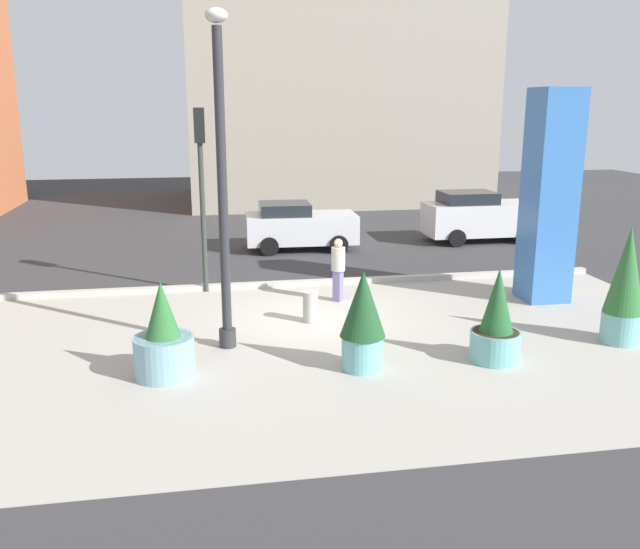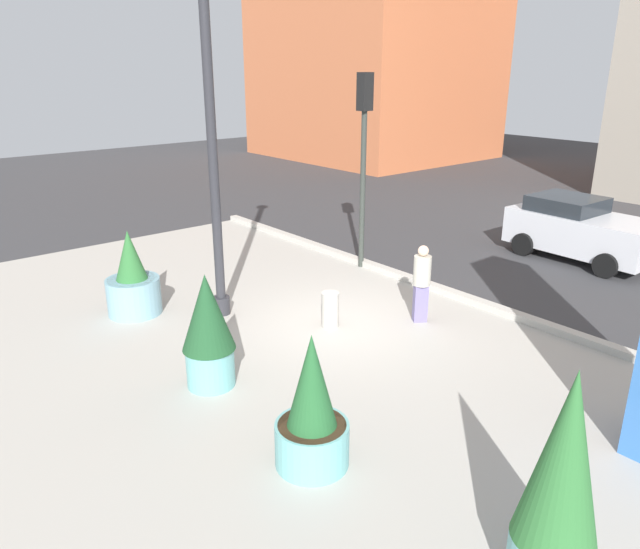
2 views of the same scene
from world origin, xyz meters
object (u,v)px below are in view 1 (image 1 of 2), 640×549
art_pillar_blue (549,197)px  concrete_bollard (310,307)px  potted_plant_curbside (363,319)px  pedestrian_crossing (338,267)px  lamp_post (223,192)px  potted_plant_near_right (496,324)px  potted_plant_by_pillar (164,342)px  car_passing_lane (299,226)px  potted_plant_mid_plaza (625,286)px  traffic_light_corner (201,171)px  car_intersection (481,216)px

art_pillar_blue → concrete_bollard: size_ratio=7.25×
potted_plant_curbside → pedestrian_crossing: (0.49, 4.72, -0.10)m
lamp_post → concrete_bollard: size_ratio=9.06×
lamp_post → pedestrian_crossing: size_ratio=4.08×
potted_plant_near_right → potted_plant_by_pillar: bearing=177.0°
lamp_post → car_passing_lane: bearing=73.0°
lamp_post → potted_plant_mid_plaza: bearing=-8.3°
potted_plant_mid_plaza → potted_plant_near_right: bearing=-170.3°
art_pillar_blue → car_passing_lane: 9.39m
potted_plant_by_pillar → potted_plant_near_right: (6.49, -0.34, 0.08)m
potted_plant_mid_plaza → traffic_light_corner: traffic_light_corner is taller
lamp_post → potted_plant_mid_plaza: (8.38, -1.22, -2.04)m
potted_plant_near_right → potted_plant_mid_plaza: size_ratio=0.75×
potted_plant_by_pillar → car_passing_lane: potted_plant_by_pillar is taller
lamp_post → potted_plant_curbside: size_ratio=3.42×
lamp_post → potted_plant_mid_plaza: 8.71m
pedestrian_crossing → traffic_light_corner: bearing=155.5°
lamp_post → pedestrian_crossing: bearing=44.8°
concrete_bollard → potted_plant_curbside: bearing=-80.6°
car_intersection → car_passing_lane: size_ratio=1.11×
potted_plant_near_right → car_passing_lane: 11.64m
potted_plant_near_right → car_passing_lane: size_ratio=0.49×
art_pillar_blue → pedestrian_crossing: 5.69m
potted_plant_by_pillar → car_intersection: size_ratio=0.43×
lamp_post → pedestrian_crossing: lamp_post is taller
art_pillar_blue → pedestrian_crossing: (-5.34, 0.79, -1.79)m
art_pillar_blue → car_intersection: art_pillar_blue is taller
traffic_light_corner → car_passing_lane: 6.60m
potted_plant_by_pillar → car_passing_lane: (4.20, 11.08, 0.15)m
potted_plant_near_right → car_passing_lane: potted_plant_near_right is taller
car_intersection → potted_plant_mid_plaza: bearing=-97.9°
potted_plant_mid_plaza → lamp_post: bearing=171.7°
potted_plant_mid_plaza → car_passing_lane: 12.16m
concrete_bollard → potted_plant_near_right: bearing=-44.0°
concrete_bollard → traffic_light_corner: (-2.40, 3.17, 2.94)m
art_pillar_blue → car_passing_lane: bearing=125.9°
art_pillar_blue → pedestrian_crossing: bearing=171.6°
potted_plant_near_right → potted_plant_mid_plaza: potted_plant_mid_plaza is taller
traffic_light_corner → car_intersection: size_ratio=1.13×
potted_plant_near_right → concrete_bollard: size_ratio=2.57×
art_pillar_blue → pedestrian_crossing: size_ratio=3.26×
art_pillar_blue → concrete_bollard: bearing=-172.5°
potted_plant_by_pillar → traffic_light_corner: bearing=81.9°
car_intersection → pedestrian_crossing: (-6.92, -6.95, -0.02)m
traffic_light_corner → car_passing_lane: size_ratio=1.25×
potted_plant_by_pillar → pedestrian_crossing: size_ratio=1.12×
potted_plant_curbside → concrete_bollard: size_ratio=2.65×
lamp_post → concrete_bollard: 3.82m
potted_plant_by_pillar → concrete_bollard: bearing=40.6°
concrete_bollard → car_intersection: car_intersection is taller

